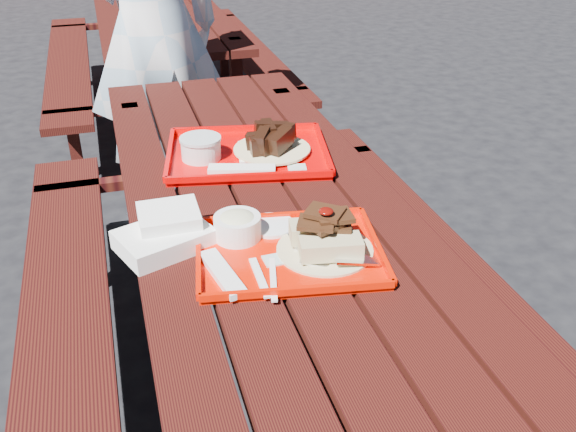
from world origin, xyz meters
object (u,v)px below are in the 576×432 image
object	(u,v)px
picnic_table_near	(273,271)
person	(153,29)
picnic_table_far	(159,35)
far_tray	(245,151)
near_tray	(288,241)

from	to	relation	value
picnic_table_near	person	distance (m)	1.50
picnic_table_near	person	size ratio (longest dim) A/B	1.31
picnic_table_near	picnic_table_far	xyz separation A→B (m)	(0.00, 2.80, 0.00)
picnic_table_near	far_tray	bearing A→B (deg)	88.41
near_tray	person	distance (m)	1.66
picnic_table_near	near_tray	world-z (taller)	near_tray
picnic_table_near	person	world-z (taller)	person
far_tray	picnic_table_near	bearing A→B (deg)	-91.59
far_tray	person	size ratio (longest dim) A/B	0.31
picnic_table_far	far_tray	world-z (taller)	far_tray
picnic_table_near	near_tray	distance (m)	0.30
picnic_table_far	far_tray	xyz separation A→B (m)	(0.01, -2.44, 0.21)
near_tray	far_tray	bearing A→B (deg)	87.33
picnic_table_far	far_tray	size ratio (longest dim) A/B	4.30
picnic_table_far	near_tray	size ratio (longest dim) A/B	5.00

